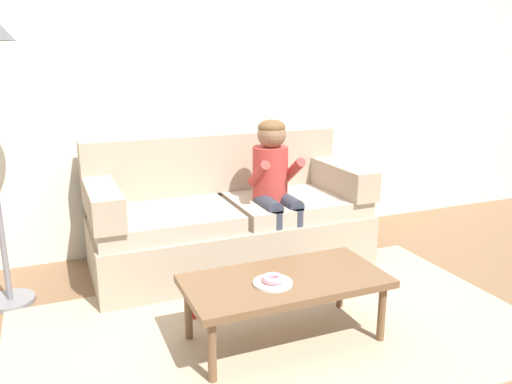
# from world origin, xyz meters

# --- Properties ---
(ground) EXTENTS (10.00, 10.00, 0.00)m
(ground) POSITION_xyz_m (0.00, 0.00, 0.00)
(ground) COLOR brown
(wall_back) EXTENTS (8.00, 0.10, 2.80)m
(wall_back) POSITION_xyz_m (0.00, 1.40, 1.40)
(wall_back) COLOR silver
(wall_back) RESTS_ON ground
(area_rug) EXTENTS (2.97, 1.72, 0.01)m
(area_rug) POSITION_xyz_m (0.00, -0.25, 0.01)
(area_rug) COLOR tan
(area_rug) RESTS_ON ground
(couch) EXTENTS (2.02, 0.90, 0.95)m
(couch) POSITION_xyz_m (0.08, 0.85, 0.35)
(couch) COLOR tan
(couch) RESTS_ON ground
(coffee_table) EXTENTS (1.10, 0.55, 0.38)m
(coffee_table) POSITION_xyz_m (-0.02, -0.34, 0.34)
(coffee_table) COLOR brown
(coffee_table) RESTS_ON ground
(person_child) EXTENTS (0.34, 0.58, 1.10)m
(person_child) POSITION_xyz_m (0.37, 0.64, 0.67)
(person_child) COLOR #AD3833
(person_child) RESTS_ON ground
(plate) EXTENTS (0.21, 0.21, 0.01)m
(plate) POSITION_xyz_m (-0.11, -0.39, 0.39)
(plate) COLOR white
(plate) RESTS_ON coffee_table
(donut) EXTENTS (0.16, 0.16, 0.04)m
(donut) POSITION_xyz_m (-0.11, -0.39, 0.41)
(donut) COLOR pink
(donut) RESTS_ON plate
(toy_controller) EXTENTS (0.23, 0.09, 0.05)m
(toy_controller) POSITION_xyz_m (-0.35, 0.11, 0.03)
(toy_controller) COLOR red
(toy_controller) RESTS_ON ground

